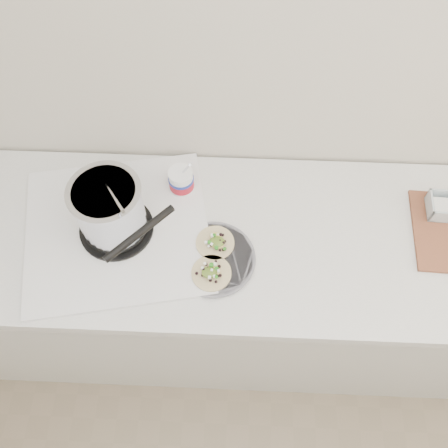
{
  "coord_description": "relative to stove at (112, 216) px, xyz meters",
  "views": [
    {
      "loc": [
        -0.09,
        0.61,
        2.33
      ],
      "look_at": [
        -0.13,
        1.43,
        0.96
      ],
      "focal_mm": 40.0,
      "sensor_mm": 36.0,
      "label": 1
    }
  ],
  "objects": [
    {
      "name": "tub",
      "position": [
        0.2,
        0.17,
        -0.03
      ],
      "size": [
        0.09,
        0.09,
        0.19
      ],
      "rotation": [
        0.0,
        0.0,
        -0.22
      ],
      "color": "white",
      "rests_on": "counter"
    },
    {
      "name": "counter",
      "position": [
        0.48,
        0.01,
        -0.54
      ],
      "size": [
        2.44,
        0.66,
        0.9
      ],
      "color": "silver",
      "rests_on": "ground"
    },
    {
      "name": "taco_plate",
      "position": [
        0.32,
        -0.09,
        -0.08
      ],
      "size": [
        0.27,
        0.27,
        0.04
      ],
      "rotation": [
        0.0,
        0.0,
        -0.32
      ],
      "color": "slate",
      "rests_on": "counter"
    },
    {
      "name": "stove",
      "position": [
        0.0,
        0.0,
        0.0
      ],
      "size": [
        0.69,
        0.65,
        0.28
      ],
      "rotation": [
        0.0,
        0.0,
        0.19
      ],
      "color": "silver",
      "rests_on": "counter"
    }
  ]
}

